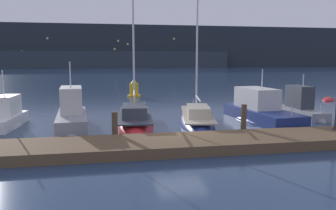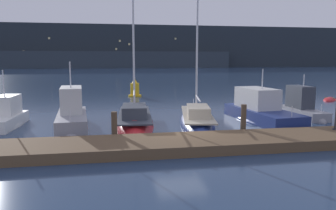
{
  "view_description": "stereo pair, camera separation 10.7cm",
  "coord_description": "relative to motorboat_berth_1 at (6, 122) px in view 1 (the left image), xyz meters",
  "views": [
    {
      "loc": [
        -3.43,
        -15.6,
        3.96
      ],
      "look_at": [
        0.0,
        3.56,
        1.2
      ],
      "focal_mm": 35.0,
      "sensor_mm": 36.0,
      "label": 1
    },
    {
      "loc": [
        -3.33,
        -15.62,
        3.96
      ],
      "look_at": [
        0.0,
        3.56,
        1.2
      ],
      "focal_mm": 35.0,
      "sensor_mm": 36.0,
      "label": 2
    }
  ],
  "objects": [
    {
      "name": "rowboat_adrift",
      "position": [
        26.8,
        7.92,
        -0.29
      ],
      "size": [
        2.79,
        2.87,
        0.56
      ],
      "color": "red",
      "rests_on": "ground"
    },
    {
      "name": "ground_plane",
      "position": [
        9.47,
        -4.56,
        -0.29
      ],
      "size": [
        400.0,
        400.0,
        0.0
      ],
      "primitive_type": "plane",
      "color": "navy"
    },
    {
      "name": "channel_buoy",
      "position": [
        8.57,
        14.34,
        0.47
      ],
      "size": [
        1.39,
        1.39,
        2.02
      ],
      "color": "gold",
      "rests_on": "ground"
    },
    {
      "name": "motorboat_berth_5",
      "position": [
        15.58,
        -0.79,
        0.09
      ],
      "size": [
        3.16,
        7.27,
        3.86
      ],
      "color": "navy",
      "rests_on": "ground"
    },
    {
      "name": "motorboat_berth_6",
      "position": [
        18.98,
        0.06,
        0.06
      ],
      "size": [
        1.5,
        4.72,
        3.54
      ],
      "color": "gray",
      "rests_on": "ground"
    },
    {
      "name": "sailboat_berth_3",
      "position": [
        7.46,
        -0.89,
        -0.18
      ],
      "size": [
        2.78,
        7.73,
        10.75
      ],
      "color": "red",
      "rests_on": "ground"
    },
    {
      "name": "motorboat_berth_1",
      "position": [
        0.0,
        0.0,
        0.0
      ],
      "size": [
        1.82,
        4.67,
        3.92
      ],
      "color": "white",
      "rests_on": "ground"
    },
    {
      "name": "mooring_pile_2",
      "position": [
        12.7,
        -4.75,
        0.55
      ],
      "size": [
        0.28,
        0.28,
        1.67
      ],
      "primitive_type": "cylinder",
      "color": "#4C3D2D",
      "rests_on": "ground"
    },
    {
      "name": "mooring_pile_1",
      "position": [
        6.23,
        -4.75,
        0.45
      ],
      "size": [
        0.28,
        0.28,
        1.48
      ],
      "primitive_type": "cylinder",
      "color": "#4C3D2D",
      "rests_on": "ground"
    },
    {
      "name": "motorboat_berth_2",
      "position": [
        3.86,
        -0.99,
        0.12
      ],
      "size": [
        2.28,
        6.21,
        4.45
      ],
      "color": "gray",
      "rests_on": "ground"
    },
    {
      "name": "dock",
      "position": [
        9.47,
        -6.4,
        -0.07
      ],
      "size": [
        25.61,
        2.8,
        0.45
      ],
      "primitive_type": "cube",
      "color": "brown",
      "rests_on": "ground"
    },
    {
      "name": "hillside_backdrop",
      "position": [
        6.49,
        131.75,
        8.32
      ],
      "size": [
        240.0,
        23.0,
        18.66
      ],
      "color": "#232B33",
      "rests_on": "ground"
    },
    {
      "name": "sailboat_berth_4",
      "position": [
        11.2,
        -1.25,
        -0.18
      ],
      "size": [
        3.42,
        7.9,
        11.97
      ],
      "color": "navy",
      "rests_on": "ground"
    }
  ]
}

